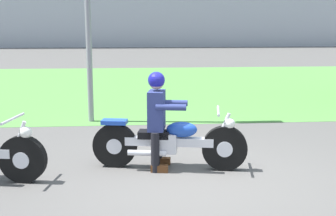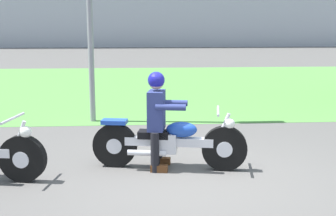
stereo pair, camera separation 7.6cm
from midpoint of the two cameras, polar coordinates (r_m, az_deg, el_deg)
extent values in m
plane|color=#565451|center=(6.08, 3.46, -9.11)|extent=(120.00, 120.00, 0.00)
cube|color=#549342|center=(15.16, -1.13, 2.93)|extent=(60.00, 12.00, 0.01)
cylinder|color=black|center=(6.41, 7.55, -5.14)|extent=(0.65, 0.23, 0.64)
cylinder|color=silver|center=(6.41, 7.55, -5.14)|extent=(0.25, 0.18, 0.22)
cylinder|color=black|center=(6.56, -6.45, -4.74)|extent=(0.65, 0.23, 0.64)
cylinder|color=silver|center=(6.56, -6.45, -4.74)|extent=(0.25, 0.18, 0.22)
cube|color=silver|center=(6.41, 0.47, -4.28)|extent=(1.27, 0.36, 0.12)
cube|color=silver|center=(6.42, 0.02, -4.44)|extent=(0.36, 0.29, 0.28)
ellipsoid|color=#1E47B2|center=(6.35, 2.09, -2.76)|extent=(0.48, 0.31, 0.22)
cube|color=black|center=(6.41, -1.49, -3.36)|extent=(0.48, 0.31, 0.10)
cube|color=#1E47B2|center=(6.47, -6.51, -1.75)|extent=(0.39, 0.26, 0.06)
cylinder|color=silver|center=(6.34, 7.15, -2.95)|extent=(0.26, 0.09, 0.53)
cylinder|color=silver|center=(6.28, 6.76, -0.37)|extent=(0.15, 0.66, 0.04)
sphere|color=white|center=(6.32, 8.17, -2.00)|extent=(0.16, 0.16, 0.16)
cylinder|color=silver|center=(6.35, -2.37, -5.75)|extent=(0.56, 0.18, 0.08)
cylinder|color=black|center=(6.63, -0.93, -4.80)|extent=(0.12, 0.12, 0.57)
cube|color=#593319|center=(6.69, -0.41, -6.76)|extent=(0.25, 0.14, 0.10)
cylinder|color=black|center=(6.29, -1.34, -5.67)|extent=(0.12, 0.12, 0.57)
cube|color=#593319|center=(6.35, -0.79, -7.72)|extent=(0.25, 0.14, 0.10)
cube|color=navy|center=(6.33, -1.15, -0.30)|extent=(0.28, 0.41, 0.56)
cylinder|color=navy|center=(6.46, 0.98, 0.64)|extent=(0.43, 0.16, 0.09)
cylinder|color=navy|center=(6.13, 0.69, 0.09)|extent=(0.43, 0.16, 0.09)
sphere|color=#D8A884|center=(6.27, -1.16, 3.29)|extent=(0.20, 0.20, 0.20)
sphere|color=navy|center=(6.26, -1.16, 3.56)|extent=(0.24, 0.24, 0.24)
cylinder|color=black|center=(6.19, -17.70, -6.17)|extent=(0.64, 0.23, 0.63)
cylinder|color=silver|center=(6.19, -17.70, -6.17)|extent=(0.24, 0.18, 0.22)
cylinder|color=silver|center=(6.15, -18.26, -3.91)|extent=(0.26, 0.09, 0.53)
cylinder|color=silver|center=(6.11, -18.84, -1.25)|extent=(0.15, 0.66, 0.04)
sphere|color=white|center=(6.08, -17.37, -2.96)|extent=(0.16, 0.16, 0.16)
camera|label=1|loc=(0.04, -89.67, 0.06)|focal=47.81mm
camera|label=2|loc=(0.04, 90.33, -0.06)|focal=47.81mm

